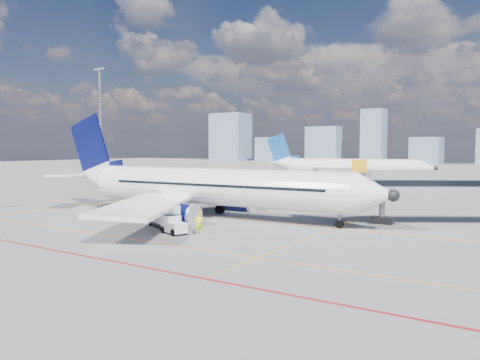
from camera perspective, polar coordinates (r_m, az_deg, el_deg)
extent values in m
plane|color=slate|center=(45.09, -9.39, -5.60)|extent=(420.00, 420.00, 0.00)
cube|color=orange|center=(51.22, -3.35, -4.40)|extent=(60.00, 0.18, 0.01)
cube|color=orange|center=(40.92, -15.08, -6.66)|extent=(80.00, 0.15, 0.01)
cube|color=orange|center=(39.08, 8.20, -7.07)|extent=(0.15, 28.00, 0.01)
cube|color=orange|center=(64.97, -17.76, -2.80)|extent=(0.15, 30.00, 0.01)
cube|color=maroon|center=(37.26, -22.00, -7.87)|extent=(90.00, 0.25, 0.01)
cube|color=gray|center=(49.77, 23.86, -0.47)|extent=(20.84, 13.93, 2.60)
cube|color=black|center=(49.75, 23.87, -0.24)|extent=(20.52, 13.82, 0.55)
cube|color=gray|center=(46.82, 11.14, -0.46)|extent=(4.49, 4.56, 3.00)
cube|color=black|center=(48.02, 16.89, -4.71)|extent=(2.20, 1.00, 0.70)
cylinder|color=slate|center=(47.83, 16.92, -3.11)|extent=(0.56, 0.56, 2.70)
cube|color=orange|center=(45.57, 14.35, 1.64)|extent=(1.26, 0.82, 1.20)
cylinder|color=slate|center=(112.03, -16.63, 6.40)|extent=(0.56, 0.56, 25.00)
cube|color=slate|center=(113.31, -16.76, 12.83)|extent=(3.20, 0.40, 0.50)
cube|color=silver|center=(114.06, -17.26, 12.76)|extent=(0.60, 0.15, 0.35)
cube|color=silver|center=(113.15, -16.86, 12.84)|extent=(0.60, 0.15, 0.35)
cube|color=silver|center=(112.26, -16.45, 12.92)|extent=(0.60, 0.15, 0.35)
cube|color=gray|center=(268.90, -1.17, 5.25)|extent=(20.18, 14.74, 26.72)
cube|color=gray|center=(255.86, 3.43, 3.76)|extent=(11.62, 8.89, 12.85)
cube|color=gray|center=(241.65, 10.13, 4.30)|extent=(16.74, 8.62, 17.98)
cube|color=gray|center=(233.02, 15.98, 5.16)|extent=(10.08, 10.20, 25.61)
cube|color=gray|center=(227.12, 21.80, 3.34)|extent=(12.48, 14.75, 11.98)
cylinder|color=white|center=(49.88, -3.08, -0.81)|extent=(30.62, 5.58, 3.96)
cone|color=white|center=(43.12, 16.33, -1.72)|extent=(3.86, 4.15, 3.96)
sphere|color=black|center=(42.82, 18.18, -1.80)|extent=(1.17, 1.17, 1.12)
cone|color=white|center=(61.82, -17.63, 0.46)|extent=(6.70, 4.30, 3.96)
cube|color=black|center=(43.39, 14.65, -0.92)|extent=(1.60, 1.60, 0.46)
cube|color=white|center=(58.56, 0.52, -1.16)|extent=(10.92, 17.53, 0.59)
cube|color=white|center=(43.63, -11.30, -3.01)|extent=(12.33, 17.32, 0.59)
cylinder|color=#080C3C|center=(55.38, -0.21, -2.78)|extent=(3.77, 2.53, 2.33)
cylinder|color=#080C3C|center=(45.65, -7.63, -4.27)|extent=(3.77, 2.53, 2.33)
cylinder|color=silver|center=(54.45, 1.55, -2.89)|extent=(0.48, 2.41, 2.40)
cylinder|color=silver|center=(44.52, -5.65, -4.46)|extent=(0.48, 2.41, 2.40)
cube|color=#080C3C|center=(61.71, -17.70, 3.70)|extent=(6.96, 0.70, 8.65)
cube|color=#080C3C|center=(59.99, -16.07, 1.40)|extent=(5.73, 0.61, 2.18)
cube|color=white|center=(64.32, -15.75, 0.94)|extent=(4.72, 6.36, 0.22)
cube|color=white|center=(59.96, -20.18, 0.63)|extent=(5.17, 6.44, 0.22)
cylinder|color=slate|center=(44.30, 12.04, -4.63)|extent=(0.29, 0.29, 1.80)
cylinder|color=black|center=(44.38, 12.03, -5.29)|extent=(0.77, 0.32, 0.76)
cylinder|color=slate|center=(52.90, -2.45, -3.26)|extent=(0.34, 0.34, 1.60)
cylinder|color=black|center=(52.94, -2.45, -3.58)|extent=(1.03, 0.70, 1.00)
cylinder|color=slate|center=(48.56, -5.77, -3.93)|extent=(0.34, 0.34, 1.60)
cylinder|color=black|center=(48.60, -5.77, -4.28)|extent=(1.03, 0.70, 1.00)
cube|color=black|center=(51.25, -1.42, -0.34)|extent=(24.94, 1.44, 0.26)
cube|color=black|center=(47.95, -3.85, -0.64)|extent=(24.94, 1.44, 0.26)
cylinder|color=white|center=(102.46, 13.54, 1.55)|extent=(27.26, 7.58, 3.52)
cone|color=white|center=(100.80, 22.03, 1.33)|extent=(3.74, 3.97, 3.52)
sphere|color=black|center=(100.76, 22.75, 1.31)|extent=(1.13, 1.13, 0.99)
cone|color=white|center=(106.67, 4.84, 2.01)|extent=(6.24, 4.35, 3.52)
cube|color=black|center=(100.83, 21.37, 1.63)|extent=(1.54, 1.54, 0.41)
cube|color=white|center=(110.72, 13.61, 1.22)|extent=(8.45, 15.59, 0.52)
cube|color=white|center=(94.83, 11.82, 0.81)|extent=(12.00, 15.05, 0.52)
cylinder|color=#080C3C|center=(107.78, 13.79, 0.55)|extent=(3.52, 2.54, 2.07)
cylinder|color=#080C3C|center=(97.53, 12.69, 0.22)|extent=(3.52, 2.54, 2.07)
cylinder|color=silver|center=(107.49, 14.69, 0.52)|extent=(0.64, 2.15, 2.13)
cylinder|color=silver|center=(97.21, 13.68, 0.19)|extent=(0.64, 2.15, 2.13)
cube|color=navy|center=(106.61, 4.85, 3.68)|extent=(6.15, 1.22, 7.69)
cube|color=navy|center=(105.95, 5.95, 2.50)|extent=(5.07, 1.04, 1.94)
cube|color=white|center=(109.50, 5.16, 2.22)|extent=(3.79, 5.53, 0.20)
cube|color=white|center=(104.06, 4.13, 2.14)|extent=(4.90, 5.72, 0.20)
cylinder|color=black|center=(105.08, 13.26, 0.09)|extent=(1.09, 0.79, 1.00)
cylinder|color=black|center=(100.49, 12.76, -0.08)|extent=(1.09, 0.79, 1.00)
cylinder|color=black|center=(101.11, 20.30, -0.27)|extent=(0.79, 0.39, 0.76)
cube|color=white|center=(41.00, -8.00, -5.70)|extent=(2.70, 2.03, 0.87)
cube|color=white|center=(41.27, -8.32, -4.71)|extent=(1.44, 1.55, 0.65)
cube|color=black|center=(41.24, -8.32, -4.41)|extent=(1.32, 1.46, 0.38)
cylinder|color=black|center=(41.51, -9.33, -6.00)|extent=(0.66, 0.43, 0.61)
cylinder|color=black|center=(42.09, -7.88, -5.85)|extent=(0.66, 0.43, 0.61)
cylinder|color=black|center=(40.01, -8.12, -6.37)|extent=(0.66, 0.43, 0.61)
cylinder|color=black|center=(40.61, -6.64, -6.20)|extent=(0.66, 0.43, 0.61)
cube|color=black|center=(44.58, -9.22, -5.26)|extent=(4.27, 3.15, 0.19)
cube|color=white|center=(45.32, -9.74, -3.89)|extent=(2.19, 2.16, 1.68)
cube|color=white|center=(43.56, -8.70, -4.20)|extent=(2.19, 2.16, 1.68)
cylinder|color=black|center=(45.68, -10.87, -5.27)|extent=(0.38, 0.28, 0.35)
cylinder|color=black|center=(46.28, -9.13, -5.13)|extent=(0.38, 0.28, 0.35)
cylinder|color=black|center=(42.93, -9.31, -5.85)|extent=(0.38, 0.28, 0.35)
cylinder|color=black|center=(43.57, -7.48, -5.69)|extent=(0.38, 0.28, 0.35)
cube|color=black|center=(53.59, -10.56, -3.62)|extent=(4.17, 1.78, 0.68)
cube|color=black|center=(52.89, -10.02, -2.60)|extent=(5.87, 1.44, 1.79)
cube|color=orange|center=(53.25, -9.59, -2.55)|extent=(5.82, 0.55, 1.86)
cube|color=orange|center=(52.54, -10.44, -2.65)|extent=(5.82, 0.55, 1.86)
cylinder|color=black|center=(54.32, -12.19, -3.69)|extent=(0.60, 0.28, 0.58)
cylinder|color=black|center=(55.20, -11.12, -3.56)|extent=(0.60, 0.28, 0.58)
cylinder|color=black|center=(52.02, -9.97, -4.00)|extent=(0.60, 0.28, 0.58)
cylinder|color=black|center=(52.93, -8.89, -3.85)|extent=(0.60, 0.28, 0.58)
imported|color=yellow|center=(40.49, -4.99, -5.33)|extent=(0.78, 0.79, 1.85)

